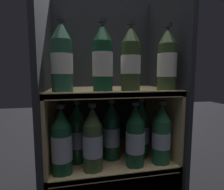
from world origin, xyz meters
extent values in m
cube|color=#23262B|center=(0.00, 0.38, 0.52)|extent=(0.57, 0.02, 1.04)
cube|color=#23262B|center=(-0.28, 0.19, 0.52)|extent=(0.02, 0.41, 1.04)
cube|color=#23262B|center=(0.28, 0.19, 0.52)|extent=(0.02, 0.41, 1.04)
cube|color=#DBBC84|center=(0.00, 0.19, 0.25)|extent=(0.53, 0.37, 0.02)
cube|color=#DBBC84|center=(0.00, 0.01, 0.25)|extent=(0.53, 0.02, 0.03)
cube|color=#DBBC84|center=(-0.26, 0.19, 0.12)|extent=(0.01, 0.37, 0.24)
cube|color=#DBBC84|center=(0.26, 0.19, 0.12)|extent=(0.01, 0.37, 0.24)
cube|color=#DBBC84|center=(0.00, 0.19, 0.56)|extent=(0.53, 0.37, 0.02)
cube|color=#DBBC84|center=(0.00, 0.01, 0.56)|extent=(0.53, 0.02, 0.03)
cube|color=#DBBC84|center=(-0.26, 0.19, 0.28)|extent=(0.01, 0.37, 0.55)
cube|color=#DBBC84|center=(0.26, 0.19, 0.28)|extent=(0.01, 0.37, 0.55)
cylinder|color=#285B42|center=(-0.20, 0.06, 0.66)|extent=(0.07, 0.07, 0.19)
cylinder|color=silver|center=(-0.20, 0.06, 0.67)|extent=(0.08, 0.08, 0.07)
cone|color=#285B42|center=(-0.20, 0.06, 0.79)|extent=(0.07, 0.07, 0.07)
cylinder|color=#333338|center=(-0.20, 0.06, 0.83)|extent=(0.03, 0.03, 0.01)
cylinder|color=#194C2D|center=(-0.05, 0.06, 0.66)|extent=(0.07, 0.07, 0.19)
cylinder|color=silver|center=(-0.05, 0.06, 0.67)|extent=(0.08, 0.08, 0.09)
cone|color=#194C2D|center=(-0.05, 0.06, 0.79)|extent=(0.07, 0.07, 0.07)
cylinder|color=#333338|center=(-0.05, 0.06, 0.83)|extent=(0.03, 0.03, 0.01)
cylinder|color=#384C28|center=(0.06, 0.06, 0.66)|extent=(0.07, 0.07, 0.19)
cylinder|color=silver|center=(0.06, 0.06, 0.67)|extent=(0.08, 0.08, 0.07)
cone|color=#384C28|center=(0.06, 0.06, 0.79)|extent=(0.07, 0.07, 0.07)
cylinder|color=#333338|center=(0.06, 0.06, 0.83)|extent=(0.03, 0.03, 0.01)
cylinder|color=#384C28|center=(0.21, 0.06, 0.66)|extent=(0.07, 0.07, 0.19)
cylinder|color=silver|center=(0.21, 0.06, 0.67)|extent=(0.08, 0.08, 0.09)
cone|color=#384C28|center=(0.21, 0.06, 0.79)|extent=(0.07, 0.07, 0.07)
cylinder|color=#333338|center=(0.21, 0.06, 0.83)|extent=(0.03, 0.03, 0.01)
cylinder|color=#144228|center=(-0.21, 0.06, 0.35)|extent=(0.07, 0.07, 0.19)
cylinder|color=#9EA8BC|center=(-0.21, 0.06, 0.36)|extent=(0.08, 0.08, 0.10)
cone|color=#144228|center=(-0.21, 0.06, 0.48)|extent=(0.07, 0.07, 0.07)
cylinder|color=#333338|center=(-0.21, 0.06, 0.52)|extent=(0.03, 0.03, 0.01)
cylinder|color=#384C28|center=(-0.09, 0.06, 0.35)|extent=(0.07, 0.07, 0.19)
cylinder|color=#9EA8BC|center=(-0.09, 0.06, 0.36)|extent=(0.08, 0.08, 0.08)
cone|color=#384C28|center=(-0.09, 0.06, 0.48)|extent=(0.07, 0.07, 0.07)
cylinder|color=#333338|center=(-0.09, 0.06, 0.52)|extent=(0.03, 0.03, 0.01)
cylinder|color=#144228|center=(0.08, 0.06, 0.35)|extent=(0.07, 0.07, 0.19)
cylinder|color=#9EA8BC|center=(0.08, 0.06, 0.36)|extent=(0.08, 0.08, 0.08)
cone|color=#144228|center=(0.08, 0.06, 0.48)|extent=(0.07, 0.07, 0.07)
cylinder|color=#333338|center=(0.08, 0.06, 0.52)|extent=(0.03, 0.03, 0.01)
cylinder|color=#1E5638|center=(0.20, 0.06, 0.35)|extent=(0.07, 0.07, 0.19)
cylinder|color=#9EA8BC|center=(0.20, 0.06, 0.36)|extent=(0.08, 0.08, 0.07)
cone|color=#1E5638|center=(0.20, 0.06, 0.48)|extent=(0.07, 0.07, 0.07)
cylinder|color=#333338|center=(0.20, 0.06, 0.52)|extent=(0.03, 0.03, 0.01)
cylinder|color=#194C2D|center=(-0.15, 0.14, 0.35)|extent=(0.07, 0.07, 0.19)
cylinder|color=#9EA8BC|center=(-0.15, 0.14, 0.36)|extent=(0.08, 0.08, 0.07)
cone|color=#194C2D|center=(-0.15, 0.14, 0.48)|extent=(0.07, 0.07, 0.07)
cylinder|color=#333338|center=(-0.15, 0.14, 0.52)|extent=(0.03, 0.03, 0.01)
cylinder|color=#144228|center=(0.00, 0.14, 0.35)|extent=(0.07, 0.07, 0.19)
cylinder|color=#9EA8BC|center=(0.00, 0.14, 0.36)|extent=(0.08, 0.08, 0.08)
cone|color=#144228|center=(0.00, 0.14, 0.48)|extent=(0.07, 0.07, 0.07)
cylinder|color=#333338|center=(0.00, 0.14, 0.52)|extent=(0.03, 0.03, 0.01)
cylinder|color=#194C2D|center=(0.14, 0.14, 0.35)|extent=(0.07, 0.07, 0.19)
cylinder|color=#9EA8BC|center=(0.14, 0.14, 0.36)|extent=(0.08, 0.08, 0.08)
cone|color=#194C2D|center=(0.14, 0.14, 0.48)|extent=(0.07, 0.07, 0.07)
cylinder|color=#333338|center=(0.14, 0.14, 0.52)|extent=(0.03, 0.03, 0.01)
camera|label=1|loc=(-0.15, -0.60, 0.63)|focal=28.00mm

